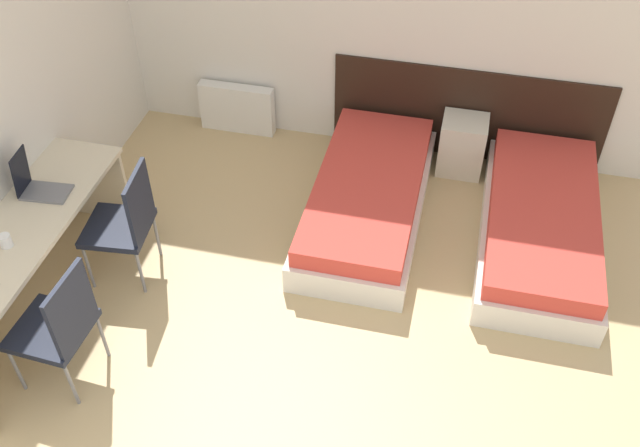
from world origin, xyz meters
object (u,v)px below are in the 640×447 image
chair_near_notebook (58,324)px  laptop (37,185)px  bed_near_door (540,225)px  bed_near_window (367,198)px  nightstand (462,145)px  chair_near_laptop (125,221)px

chair_near_notebook → laptop: bearing=125.5°
bed_near_door → bed_near_window: bearing=180.0°
bed_near_window → laptop: bearing=-153.1°
bed_near_window → bed_near_door: 1.39m
nightstand → laptop: laptop is taller
bed_near_window → laptop: laptop is taller
bed_near_door → laptop: size_ratio=5.66×
bed_near_window → chair_near_notebook: 2.60m
bed_near_window → chair_near_laptop: 1.94m
chair_near_notebook → laptop: laptop is taller
bed_near_window → nightstand: (0.69, 0.81, 0.07)m
chair_near_laptop → laptop: (-0.58, -0.07, 0.28)m
bed_near_door → chair_near_notebook: size_ratio=2.05×
nightstand → chair_near_notebook: (-2.30, -2.83, 0.27)m
laptop → chair_near_notebook: bearing=-62.6°
bed_near_door → chair_near_notebook: 3.63m
nightstand → chair_near_notebook: chair_near_notebook is taller
chair_near_laptop → laptop: size_ratio=2.76×
bed_near_door → chair_near_laptop: chair_near_laptop is taller
bed_near_window → nightstand: nightstand is taller
bed_near_window → bed_near_door: (1.39, 0.00, 0.00)m
bed_near_door → nightstand: 1.07m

